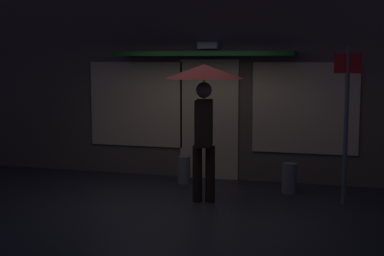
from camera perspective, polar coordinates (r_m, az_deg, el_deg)
ground_plane at (r=8.81m, az=-1.96°, el=-7.71°), size 18.00×18.00×0.00m
building_facade at (r=10.78m, az=1.93°, el=5.46°), size 10.28×1.00×3.94m
person_with_umbrella at (r=8.84m, az=1.17°, el=3.70°), size 1.22×1.22×2.13m
street_sign_post at (r=9.02m, az=14.91°, el=1.17°), size 0.40×0.07×2.40m
sidewalk_bollard at (r=9.72m, az=9.52°, el=-4.90°), size 0.24×0.24×0.51m
sidewalk_bollard_2 at (r=10.34m, az=-0.79°, el=-4.14°), size 0.23×0.23×0.49m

